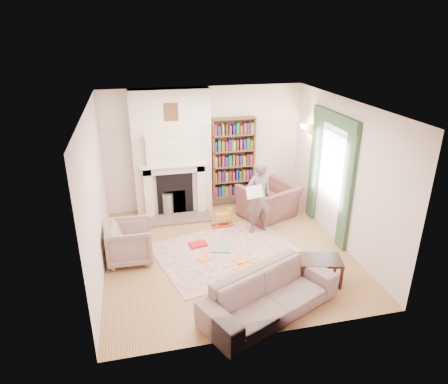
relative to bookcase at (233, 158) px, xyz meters
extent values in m
plane|color=brown|center=(-0.65, -2.12, -1.18)|extent=(4.50, 4.50, 0.00)
plane|color=white|center=(-0.65, -2.12, 1.62)|extent=(4.50, 4.50, 0.00)
plane|color=silver|center=(-0.65, 0.13, 0.22)|extent=(4.50, 0.00, 4.50)
plane|color=silver|center=(-0.65, -4.37, 0.22)|extent=(4.50, 0.00, 4.50)
plane|color=silver|center=(-2.90, -2.12, 0.22)|extent=(0.00, 4.50, 4.50)
plane|color=silver|center=(1.60, -2.12, 0.22)|extent=(0.00, 4.50, 4.50)
cube|color=silver|center=(-1.40, -0.04, 0.22)|extent=(1.70, 0.35, 2.80)
cube|color=silver|center=(-1.40, -0.33, 0.04)|extent=(1.47, 0.24, 0.05)
cube|color=black|center=(-1.40, -0.24, -0.68)|extent=(0.80, 0.06, 0.96)
cube|color=silver|center=(-1.40, -0.31, 0.38)|extent=(1.15, 0.18, 0.62)
cube|color=brown|center=(0.00, 0.00, 0.00)|extent=(1.00, 0.24, 1.85)
cube|color=silver|center=(1.58, -1.72, 0.27)|extent=(0.02, 0.90, 1.30)
cube|color=#2A422D|center=(1.55, -2.42, 0.02)|extent=(0.07, 0.32, 2.40)
cube|color=#2A422D|center=(1.55, -1.02, 0.02)|extent=(0.07, 0.32, 2.40)
cube|color=#2A422D|center=(1.54, -1.72, 1.20)|extent=(0.09, 1.70, 0.24)
cube|color=beige|center=(-0.65, -2.12, -1.17)|extent=(2.98, 2.56, 0.01)
imported|color=#492D27|center=(0.62, -0.83, -0.80)|extent=(1.48, 1.40, 0.76)
imported|color=#A29985|center=(-2.42, -1.96, -0.81)|extent=(0.82, 0.80, 0.74)
imported|color=gray|center=(-0.43, -3.92, -0.86)|extent=(2.32, 1.67, 0.63)
imported|color=#63544F|center=(0.17, -1.43, -0.39)|extent=(0.64, 0.49, 1.57)
cube|color=white|center=(0.02, -1.63, -0.18)|extent=(0.37, 0.18, 0.24)
cylinder|color=#ADAFB5|center=(-1.57, -0.26, -0.90)|extent=(0.27, 0.27, 0.55)
cube|color=gold|center=(-0.73, -1.96, -1.15)|extent=(0.47, 0.47, 0.03)
cube|color=red|center=(-1.15, -1.76, -1.14)|extent=(0.36, 0.28, 0.05)
cube|color=red|center=(-0.19, -2.57, -1.16)|extent=(0.28, 0.24, 0.02)
cube|color=red|center=(-1.12, -2.26, -1.16)|extent=(0.29, 0.26, 0.02)
cube|color=red|center=(-0.48, -2.50, -1.16)|extent=(0.29, 0.26, 0.02)
cube|color=red|center=(-0.54, -2.72, -1.16)|extent=(0.30, 0.30, 0.02)
camera|label=1|loc=(-2.19, -8.51, 2.84)|focal=32.00mm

